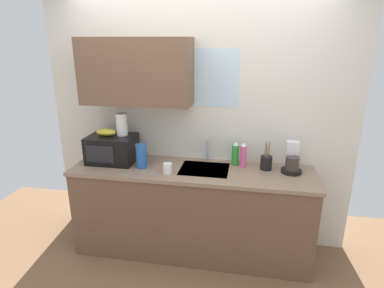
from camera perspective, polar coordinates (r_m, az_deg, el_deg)
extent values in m
cube|color=silver|center=(3.30, 1.10, 3.51)|extent=(3.09, 0.10, 2.50)
cube|color=brown|center=(3.15, -9.90, 12.53)|extent=(1.06, 0.32, 0.62)
cube|color=silver|center=(3.16, 3.17, 11.59)|extent=(0.56, 0.02, 0.55)
cube|color=brown|center=(3.29, 0.00, -11.95)|extent=(2.29, 0.60, 0.86)
cube|color=#8C725B|center=(3.09, 0.00, -4.72)|extent=(2.32, 0.63, 0.03)
cube|color=#9EA0A5|center=(3.11, 2.19, -5.61)|extent=(0.46, 0.38, 0.14)
cylinder|color=#B2B5BA|center=(3.25, 2.79, -1.07)|extent=(0.03, 0.03, 0.23)
cube|color=black|center=(3.32, -13.94, -0.82)|extent=(0.46, 0.34, 0.27)
cube|color=black|center=(3.19, -16.01, -1.76)|extent=(0.28, 0.01, 0.17)
ellipsoid|color=gold|center=(3.29, -14.96, 2.03)|extent=(0.20, 0.11, 0.07)
cylinder|color=white|center=(3.26, -12.30, 3.43)|extent=(0.11, 0.11, 0.22)
cylinder|color=black|center=(3.14, 17.15, -4.59)|extent=(0.19, 0.19, 0.03)
cylinder|color=#3F332D|center=(3.10, 17.30, -3.29)|extent=(0.12, 0.12, 0.13)
cube|color=silver|center=(3.15, 17.24, -1.84)|extent=(0.11, 0.09, 0.26)
cylinder|color=green|center=(3.19, 7.67, -1.91)|extent=(0.07, 0.07, 0.20)
cone|color=white|center=(3.15, 7.76, 0.08)|extent=(0.05, 0.05, 0.04)
cylinder|color=#E55999|center=(3.14, 9.04, -2.17)|extent=(0.06, 0.06, 0.21)
cone|color=white|center=(3.10, 9.15, -0.03)|extent=(0.05, 0.05, 0.04)
cylinder|color=#2659A5|center=(3.12, -8.94, -2.12)|extent=(0.10, 0.10, 0.23)
cylinder|color=white|center=(2.98, -4.34, -4.30)|extent=(0.08, 0.08, 0.09)
cylinder|color=black|center=(3.13, 12.98, -3.26)|extent=(0.11, 0.11, 0.13)
cylinder|color=olive|center=(3.10, 12.82, -1.69)|extent=(0.02, 0.03, 0.23)
cylinder|color=olive|center=(3.11, 13.42, -1.63)|extent=(0.01, 0.03, 0.24)
cylinder|color=olive|center=(3.09, 13.10, -2.00)|extent=(0.02, 0.03, 0.21)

